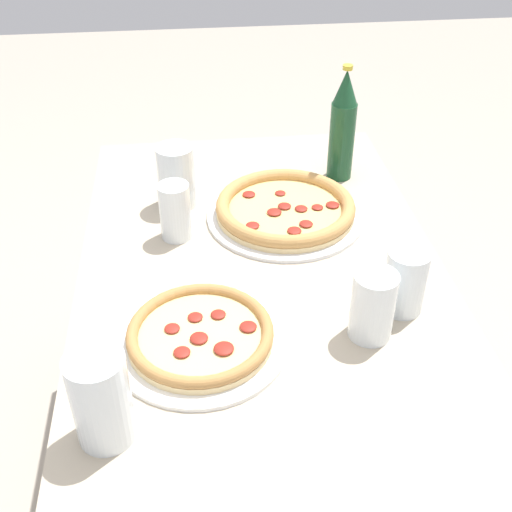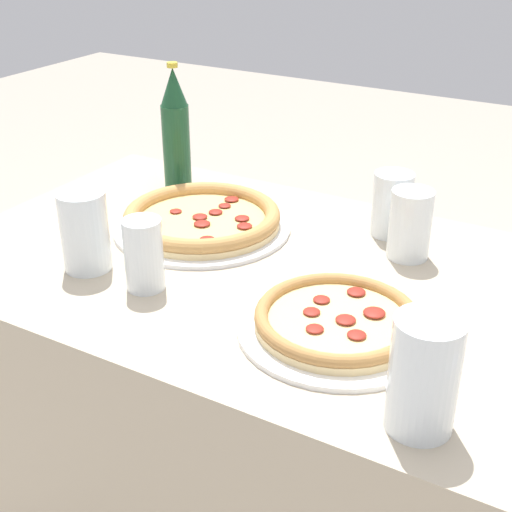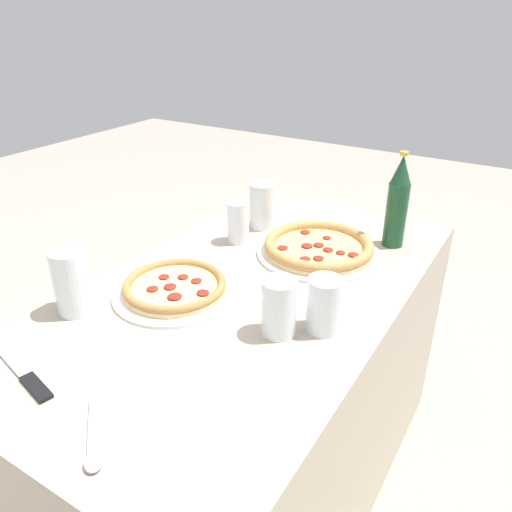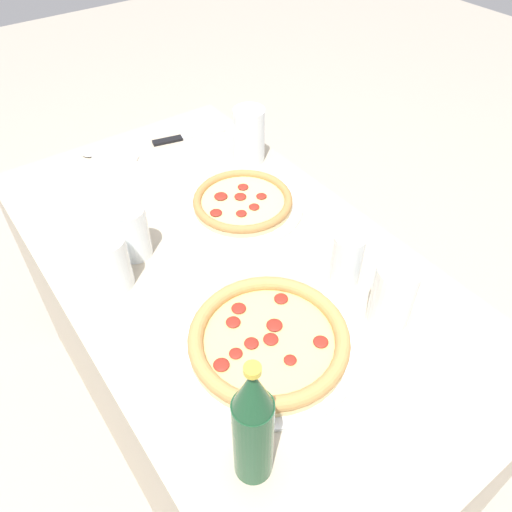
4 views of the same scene
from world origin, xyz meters
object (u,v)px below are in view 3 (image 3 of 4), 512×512
Objects in this scene: glass_water at (279,309)px; knife at (24,373)px; pizza_pepperoni at (175,287)px; pizza_salami at (319,247)px; glass_mango_juice at (263,207)px; glass_orange_juice at (324,306)px; glass_red_wine at (73,284)px; spoon at (94,443)px; glass_lemonade at (238,224)px; beer_bottle at (398,202)px.

knife is (0.36, -0.34, -0.05)m from glass_water.
pizza_salami is (-0.37, 0.20, 0.00)m from pizza_pepperoni.
knife is at bearing -1.65° from glass_mango_juice.
glass_red_wine reaches higher than glass_orange_juice.
pizza_pepperoni reaches higher than spoon.
glass_orange_juice is (-0.05, 0.36, 0.04)m from pizza_pepperoni.
glass_lemonade is at bearing -2.48° from glass_mango_juice.
spoon is at bearing 13.88° from glass_mango_juice.
glass_water is at bearing 166.55° from spoon.
pizza_salami is 0.36m from glass_orange_juice.
glass_orange_juice is 0.50m from spoon.
pizza_salami is at bearing -167.11° from glass_water.
glass_orange_juice is at bearing 113.95° from glass_red_wine.
glass_red_wine is at bearing -66.05° from glass_orange_juice.
glass_orange_juice reaches higher than pizza_pepperoni.
glass_orange_juice is 0.91× the size of spoon.
glass_water reaches higher than spoon.
knife is (0.69, -0.02, -0.05)m from glass_lemonade.
spoon is (0.25, 0.33, -0.06)m from glass_red_wine.
glass_lemonade is 0.46m from glass_water.
glass_mango_juice is 0.13m from glass_lemonade.
spoon reaches higher than knife.
beer_bottle is (-0.08, 0.38, 0.06)m from glass_mango_juice.
glass_red_wine is (0.22, -0.50, 0.01)m from glass_orange_juice.
glass_water is 0.46× the size of beer_bottle.
glass_mango_juice is 1.15× the size of glass_lemonade.
knife is (0.20, 0.09, -0.06)m from glass_red_wine.
pizza_pepperoni is 2.45× the size of glass_lemonade.
beer_bottle is (-0.70, 0.49, 0.06)m from glass_red_wine.
glass_mango_juice is at bearing -135.93° from glass_orange_juice.
glass_lemonade is 0.45m from beer_bottle.
glass_mango_juice is at bearing -109.93° from pizza_salami.
pizza_pepperoni is at bearing 140.35° from glass_red_wine.
beer_bottle is 1.25× the size of knife.
spoon is at bearing -9.87° from beer_bottle.
pizza_salami is 1.56× the size of knife.
glass_mango_juice reaches higher than spoon.
glass_mango_juice reaches higher than glass_water.
glass_orange_juice is at bearing 98.25° from pizza_pepperoni.
pizza_salami is 0.25m from beer_bottle.
beer_bottle is at bearing 155.93° from knife.
glass_mango_juice is at bearing -166.12° from spoon.
glass_orange_juice is at bearing 55.27° from glass_lemonade.
pizza_pepperoni is at bearing -28.24° from pizza_salami.
pizza_salami is 0.79m from spoon.
pizza_salami is 2.54× the size of spoon.
glass_lemonade is 0.78m from spoon.
spoon is at bearing 52.63° from glass_red_wine.
beer_bottle is at bearing 172.89° from glass_water.
glass_red_wine is at bearing -156.57° from knife.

